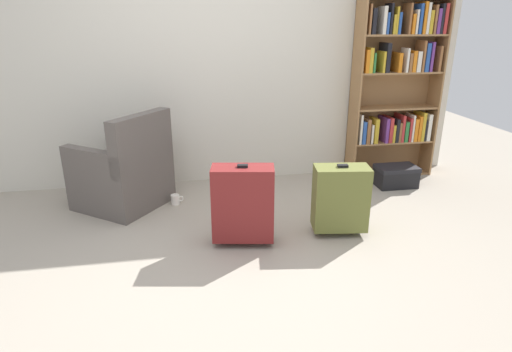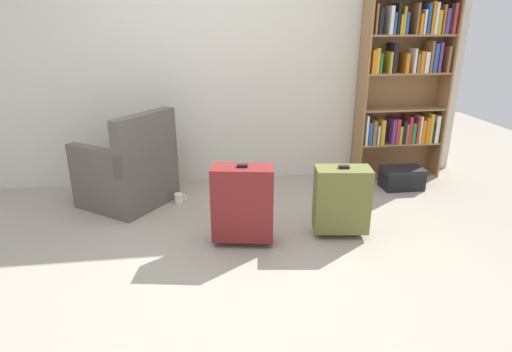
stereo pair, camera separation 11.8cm
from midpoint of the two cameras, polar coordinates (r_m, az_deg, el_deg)
name	(u,v)px [view 1 (the left image)]	position (r m, az deg, el deg)	size (l,w,h in m)	color
ground_plane	(232,263)	(3.20, -4.25, -11.43)	(9.56, 9.56, 0.00)	#9E9384
back_wall	(208,58)	(4.56, -7.20, 15.28)	(5.46, 0.10, 2.60)	beige
bookshelf	(397,84)	(4.94, 17.57, 11.58)	(0.94, 0.27, 1.89)	olive
armchair	(124,174)	(4.21, -17.86, 0.30)	(0.98, 0.98, 0.90)	#59514C
mug	(176,199)	(4.20, -11.44, -3.07)	(0.12, 0.08, 0.10)	white
storage_box	(396,176)	(4.75, 17.43, 0.06)	(0.42, 0.27, 0.22)	black
suitcase_dark_red	(243,203)	(3.30, -2.77, -3.66)	(0.50, 0.30, 0.66)	maroon
suitcase_olive	(340,198)	(3.52, 10.21, -2.91)	(0.46, 0.28, 0.60)	brown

